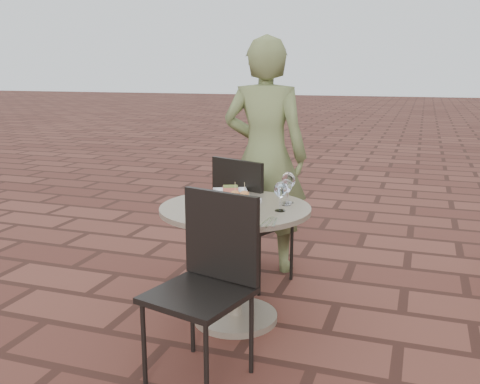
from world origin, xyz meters
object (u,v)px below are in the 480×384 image
(cafe_table, at_px, (235,246))
(plate_sliders, at_px, (240,201))
(chair_near, at_px, (209,270))
(plate_salmon, at_px, (230,192))
(diner, at_px, (265,156))
(chair_far, at_px, (247,211))
(plate_tuna, at_px, (217,216))

(cafe_table, relative_size, plate_sliders, 3.76)
(cafe_table, relative_size, chair_near, 0.97)
(chair_near, xyz_separation_m, plate_salmon, (-0.20, 0.86, 0.20))
(plate_sliders, bearing_deg, diner, 97.01)
(chair_far, xyz_separation_m, plate_sliders, (0.13, -0.54, 0.21))
(chair_far, xyz_separation_m, diner, (0.02, 0.38, 0.33))
(chair_far, relative_size, plate_tuna, 3.90)
(chair_near, bearing_deg, plate_sliders, 108.82)
(plate_tuna, bearing_deg, cafe_table, 88.06)
(diner, relative_size, plate_sliders, 7.39)
(cafe_table, xyz_separation_m, plate_salmon, (-0.13, 0.27, 0.26))
(plate_sliders, distance_m, plate_tuna, 0.31)
(plate_tuna, bearing_deg, plate_salmon, 102.22)
(cafe_table, relative_size, chair_far, 0.97)
(cafe_table, relative_size, diner, 0.51)
(chair_near, height_order, plate_salmon, chair_near)
(plate_salmon, bearing_deg, cafe_table, -64.65)
(chair_far, bearing_deg, plate_tuna, 118.93)
(chair_near, bearing_deg, chair_far, 113.18)
(chair_near, bearing_deg, plate_salmon, 117.33)
(cafe_table, height_order, plate_sliders, plate_sliders)
(plate_sliders, height_order, plate_tuna, plate_sliders)
(plate_salmon, xyz_separation_m, plate_tuna, (0.12, -0.55, -0.00))
(diner, distance_m, plate_sliders, 0.94)
(diner, bearing_deg, cafe_table, 93.18)
(cafe_table, bearing_deg, chair_near, -83.43)
(diner, bearing_deg, chair_near, 93.54)
(plate_sliders, bearing_deg, chair_far, 103.57)
(cafe_table, xyz_separation_m, plate_tuna, (-0.01, -0.28, 0.26))
(diner, xyz_separation_m, plate_tuna, (0.08, -1.23, -0.14))
(cafe_table, bearing_deg, plate_salmon, 115.35)
(chair_near, xyz_separation_m, plate_tuna, (-0.08, 0.30, 0.19))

